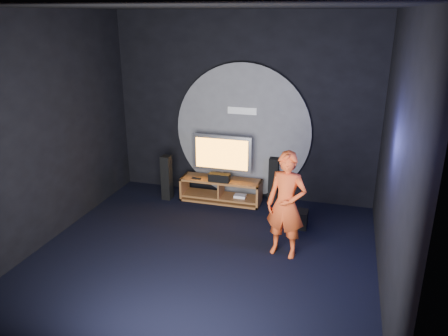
% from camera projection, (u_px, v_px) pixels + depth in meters
% --- Properties ---
extents(floor, '(5.00, 5.00, 0.00)m').
position_uv_depth(floor, '(202.00, 257.00, 6.51)').
color(floor, black).
rests_on(floor, ground).
extents(back_wall, '(5.00, 0.04, 3.50)m').
position_uv_depth(back_wall, '(244.00, 108.00, 8.19)').
color(back_wall, black).
rests_on(back_wall, ground).
extents(front_wall, '(5.00, 0.04, 3.50)m').
position_uv_depth(front_wall, '(104.00, 225.00, 3.66)').
color(front_wall, black).
rests_on(front_wall, ground).
extents(left_wall, '(0.04, 5.00, 3.50)m').
position_uv_depth(left_wall, '(44.00, 131.00, 6.58)').
color(left_wall, black).
rests_on(left_wall, ground).
extents(right_wall, '(0.04, 5.00, 3.50)m').
position_uv_depth(right_wall, '(396.00, 160.00, 5.28)').
color(right_wall, black).
rests_on(right_wall, ground).
extents(ceiling, '(5.00, 5.00, 0.01)m').
position_uv_depth(ceiling, '(198.00, 7.00, 5.34)').
color(ceiling, black).
rests_on(ceiling, back_wall).
extents(wall_disc_panel, '(2.60, 0.11, 2.60)m').
position_uv_depth(wall_disc_panel, '(243.00, 132.00, 8.29)').
color(wall_disc_panel, '#515156').
rests_on(wall_disc_panel, ground).
extents(media_console, '(1.54, 0.45, 0.45)m').
position_uv_depth(media_console, '(221.00, 192.00, 8.39)').
color(media_console, '#98582F').
rests_on(media_console, ground).
extents(tv, '(1.13, 0.22, 0.84)m').
position_uv_depth(tv, '(222.00, 155.00, 8.21)').
color(tv, '#A5A5AC').
rests_on(tv, media_console).
extents(center_speaker, '(0.40, 0.15, 0.15)m').
position_uv_depth(center_speaker, '(219.00, 178.00, 8.17)').
color(center_speaker, black).
rests_on(center_speaker, media_console).
extents(remote, '(0.18, 0.05, 0.02)m').
position_uv_depth(remote, '(196.00, 178.00, 8.31)').
color(remote, black).
rests_on(remote, media_console).
extents(tower_speaker_left, '(0.17, 0.19, 0.87)m').
position_uv_depth(tower_speaker_left, '(167.00, 178.00, 8.42)').
color(tower_speaker_left, black).
rests_on(tower_speaker_left, ground).
extents(tower_speaker_right, '(0.17, 0.19, 0.87)m').
position_uv_depth(tower_speaker_right, '(274.00, 180.00, 8.31)').
color(tower_speaker_right, black).
rests_on(tower_speaker_right, ground).
extents(subwoofer, '(0.27, 0.27, 0.30)m').
position_uv_depth(subwoofer, '(299.00, 219.00, 7.37)').
color(subwoofer, black).
rests_on(subwoofer, ground).
extents(player, '(0.65, 0.49, 1.61)m').
position_uv_depth(player, '(286.00, 205.00, 6.33)').
color(player, '#CF451C').
rests_on(player, ground).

